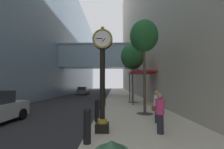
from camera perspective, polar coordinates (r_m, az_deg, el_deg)
The scene contains 14 objects.
ground_plane at distance 28.65m, azimuth -1.50°, elevation -7.74°, with size 110.00×110.00×0.00m, color #262628.
sidewalk_right at distance 31.65m, azimuth 3.47°, elevation -7.21°, with size 5.21×80.00×0.14m, color #BCB29E.
building_block_left at distance 35.78m, azimuth -22.40°, elevation 12.93°, with size 22.71×80.00×24.27m.
street_clock at distance 6.61m, azimuth -3.46°, elevation 0.58°, with size 0.84×0.55×4.40m.
bollard_nearest at distance 5.54m, azimuth -8.90°, elevation -17.39°, with size 0.26×0.26×1.17m.
bollard_second at distance 8.48m, azimuth -5.40°, elevation -12.56°, with size 0.26×0.26×1.17m.
bollard_third at distance 11.46m, azimuth -3.77°, elevation -10.21°, with size 0.26×0.26×1.17m.
bollard_fourth at distance 14.47m, azimuth -2.83°, elevation -8.84°, with size 0.26×0.26×1.17m.
street_tree_near at distance 11.24m, azimuth 11.41°, elevation 13.15°, with size 1.89×1.89×6.32m.
street_tree_mid_near at distance 17.71m, azimuth 7.34°, elevation 6.36°, with size 2.51×2.51×6.46m.
pedestrian_walking at distance 8.45m, azimuth 15.93°, elevation -10.80°, with size 0.52×0.45×1.63m.
pedestrian_by_clock at distance 6.72m, azimuth 16.91°, elevation -12.86°, with size 0.47×0.47×1.59m.
storefront_awning at distance 16.90m, azimuth 10.50°, elevation 0.57°, with size 2.40×3.60×3.30m.
car_grey_mid at distance 32.64m, azimuth -10.43°, elevation -5.80°, with size 2.09×4.09×1.61m.
Camera 1 is at (1.10, -1.55, 2.08)m, focal length 25.38 mm.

